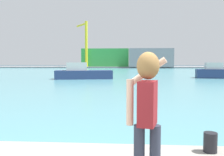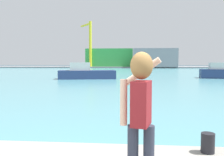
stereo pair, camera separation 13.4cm
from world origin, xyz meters
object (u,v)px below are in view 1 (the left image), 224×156
object	(u,v)px
boat_moored_2	(218,72)
person_photographer	(147,106)
warehouse_left	(106,58)
port_crane	(85,40)
harbor_bollard	(210,142)
boat_moored	(82,73)
warehouse_right	(150,58)

from	to	relation	value
boat_moored_2	person_photographer	bearing A→B (deg)	-103.22
person_photographer	warehouse_left	bearing A→B (deg)	20.52
person_photographer	port_crane	xyz separation A→B (m)	(-16.32, 86.31, 8.66)
harbor_bollard	warehouse_left	xyz separation A→B (m)	(-10.33, 91.32, 3.08)
person_photographer	boat_moored	bearing A→B (deg)	27.46
port_crane	harbor_bollard	bearing A→B (deg)	-78.33
person_photographer	harbor_bollard	bearing A→B (deg)	-28.02
boat_moored	port_crane	bearing A→B (deg)	88.66
boat_moored	boat_moored_2	size ratio (longest dim) A/B	1.23
person_photographer	boat_moored	xyz separation A→B (m)	(-6.18, 27.75, -0.87)
harbor_bollard	warehouse_left	distance (m)	91.95
harbor_bollard	boat_moored	xyz separation A→B (m)	(-7.41, 26.42, 0.02)
boat_moored	warehouse_left	distance (m)	65.03
warehouse_right	port_crane	xyz separation A→B (m)	(-23.92, 0.60, 6.60)
boat_moored	person_photographer	bearing A→B (deg)	-88.62
person_photographer	boat_moored_2	size ratio (longest dim) A/B	0.28
boat_moored_2	warehouse_right	size ratio (longest dim) A/B	0.40
person_photographer	warehouse_right	size ratio (longest dim) A/B	0.11
harbor_bollard	boat_moored_2	xyz separation A→B (m)	(10.62, 29.13, 0.04)
warehouse_left	warehouse_right	world-z (taller)	warehouse_left
person_photographer	warehouse_left	world-z (taller)	warehouse_left
port_crane	person_photographer	bearing A→B (deg)	-79.29
warehouse_left	warehouse_right	bearing A→B (deg)	-22.57
boat_moored	port_crane	world-z (taller)	port_crane
person_photographer	boat_moored_2	xyz separation A→B (m)	(11.86, 30.46, -0.85)
person_photographer	boat_moored_2	distance (m)	32.70
boat_moored	warehouse_right	world-z (taller)	warehouse_right
boat_moored	harbor_bollard	bearing A→B (deg)	-85.49
boat_moored_2	harbor_bollard	bearing A→B (deg)	-101.98
warehouse_right	port_crane	world-z (taller)	port_crane
boat_moored_2	warehouse_right	bearing A→B (deg)	102.47
harbor_bollard	boat_moored	bearing A→B (deg)	105.67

